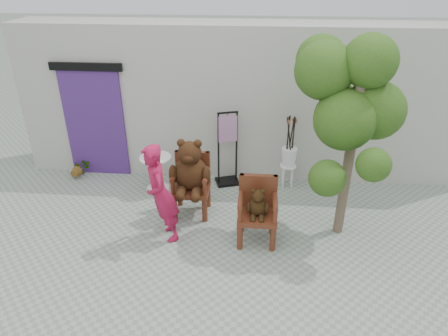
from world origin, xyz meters
name	(u,v)px	position (x,y,z in m)	size (l,w,h in m)	color
ground_plane	(236,261)	(0.00, 0.00, 0.00)	(60.00, 60.00, 0.00)	gray
back_wall	(246,101)	(0.00, 3.10, 1.50)	(9.00, 1.00, 3.00)	#B7B5AB
doorway	(95,121)	(-3.00, 2.58, 1.16)	(1.40, 0.11, 2.33)	#48246D
chair_big	(191,173)	(-0.86, 1.23, 0.79)	(0.70, 0.75, 1.42)	#4A1E0F
chair_small	(258,206)	(0.29, 0.58, 0.61)	(0.61, 0.56, 1.07)	#4A1E0F
person	(161,194)	(-1.20, 0.47, 0.82)	(0.60, 0.39, 1.65)	#A6143D
cafe_table	(156,169)	(-1.66, 1.99, 0.44)	(0.60, 0.60, 0.70)	white
display_stand	(228,157)	(-0.32, 2.35, 0.58)	(0.54, 0.47, 1.51)	black
stool_bucket	(289,157)	(0.87, 2.35, 0.64)	(0.32, 0.32, 1.45)	white
tree	(349,100)	(1.55, 1.05, 2.20)	(1.67, 1.67, 3.17)	#4C3E2D
potted_plant	(79,169)	(-3.40, 2.35, 0.18)	(0.33, 0.29, 0.37)	#1E3E10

